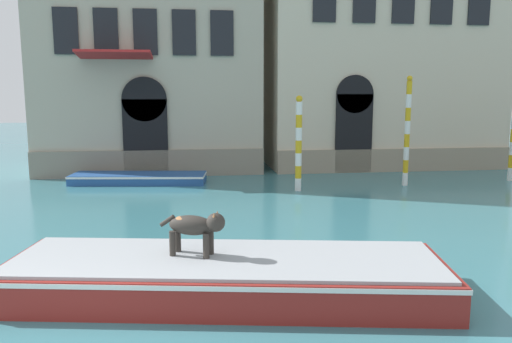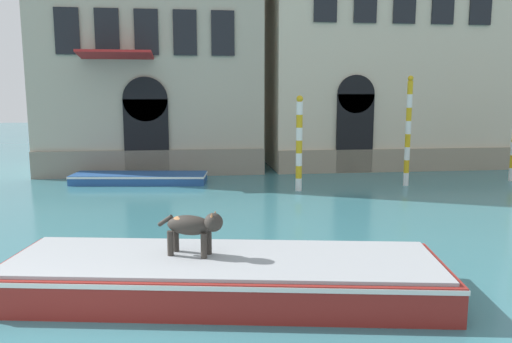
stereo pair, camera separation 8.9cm
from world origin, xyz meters
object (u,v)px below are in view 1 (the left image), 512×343
object	(u,v)px
boat_foreground	(226,275)
boat_moored_near_palazzo	(139,178)
mooring_pole_2	(299,143)
dog_on_deck	(196,226)
mooring_pole_0	(407,131)

from	to	relation	value
boat_foreground	boat_moored_near_palazzo	world-z (taller)	boat_foreground
boat_foreground	mooring_pole_2	world-z (taller)	mooring_pole_2
boat_foreground	dog_on_deck	xyz separation A→B (m)	(-0.52, 0.18, 0.88)
boat_foreground	boat_moored_near_palazzo	xyz separation A→B (m)	(-2.71, 11.92, -0.17)
boat_foreground	mooring_pole_0	world-z (taller)	mooring_pole_0
boat_moored_near_palazzo	mooring_pole_0	distance (m)	10.93
dog_on_deck	boat_moored_near_palazzo	size ratio (longest dim) A/B	0.21
mooring_pole_0	dog_on_deck	bearing A→B (deg)	-130.44
dog_on_deck	boat_moored_near_palazzo	bearing A→B (deg)	122.01
mooring_pole_0	mooring_pole_2	size ratio (longest dim) A/B	1.21
boat_moored_near_palazzo	mooring_pole_2	distance (m)	6.77
dog_on_deck	boat_moored_near_palazzo	distance (m)	12.00
dog_on_deck	mooring_pole_0	size ratio (longest dim) A/B	0.28
boat_moored_near_palazzo	mooring_pole_0	world-z (taller)	mooring_pole_0
boat_moored_near_palazzo	dog_on_deck	bearing A→B (deg)	-72.37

